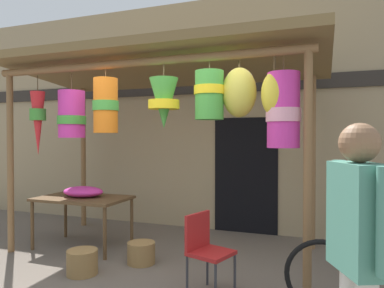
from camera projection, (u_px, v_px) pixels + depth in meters
ground_plane at (151, 281)px, 4.14m from camera, size 30.00×30.00×0.00m
shop_facade at (216, 115)px, 6.54m from camera, size 12.63×0.29×4.14m
market_stall_canopy at (165, 81)px, 4.96m from camera, size 4.59×2.17×2.85m
display_table at (83, 202)px, 5.40m from camera, size 1.35×0.82×0.76m
flower_heap_on_table at (84, 192)px, 5.42m from camera, size 0.64×0.45×0.16m
folding_chair at (205, 246)px, 3.82m from camera, size 0.50×0.50×0.84m
wicker_basket_by_table at (141, 253)px, 4.71m from camera, size 0.36×0.36×0.28m
wicker_basket_spare at (82, 262)px, 4.34m from camera, size 0.37×0.37×0.29m
parked_bicycle at (382, 280)px, 3.29m from camera, size 1.75×0.44×0.92m
customer_foreground at (359, 242)px, 2.13m from camera, size 0.36×0.55×1.74m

